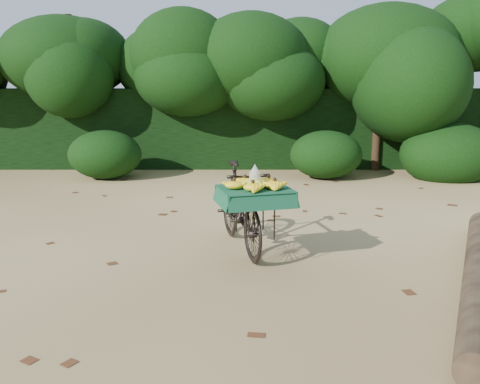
{
  "coord_description": "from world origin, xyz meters",
  "views": [
    {
      "loc": [
        -0.27,
        -5.95,
        1.92
      ],
      "look_at": [
        -0.26,
        -0.53,
        0.76
      ],
      "focal_mm": 38.0,
      "sensor_mm": 36.0,
      "label": 1
    }
  ],
  "objects": [
    {
      "name": "hedge_backdrop",
      "position": [
        0.0,
        6.3,
        0.9
      ],
      "size": [
        26.0,
        1.8,
        1.8
      ],
      "primitive_type": "cube",
      "color": "black",
      "rests_on": "ground"
    },
    {
      "name": "ground",
      "position": [
        0.0,
        0.0,
        0.0
      ],
      "size": [
        80.0,
        80.0,
        0.0
      ],
      "primitive_type": "plane",
      "color": "tan",
      "rests_on": "ground"
    },
    {
      "name": "fallen_log",
      "position": [
        2.05,
        -1.33,
        0.14
      ],
      "size": [
        1.93,
        3.64,
        0.28
      ],
      "primitive_type": "cylinder",
      "rotation": [
        1.57,
        0.0,
        -0.44
      ],
      "color": "brown",
      "rests_on": "ground"
    },
    {
      "name": "vendor_bicycle",
      "position": [
        -0.25,
        -0.21,
        0.52
      ],
      "size": [
        1.03,
        1.84,
        1.02
      ],
      "rotation": [
        0.0,
        0.0,
        0.26
      ],
      "color": "black",
      "rests_on": "ground"
    },
    {
      "name": "bush_clumps",
      "position": [
        0.5,
        4.3,
        0.45
      ],
      "size": [
        8.8,
        1.7,
        0.9
      ],
      "primitive_type": null,
      "color": "black",
      "rests_on": "ground"
    },
    {
      "name": "tree_row",
      "position": [
        -0.65,
        5.5,
        2.0
      ],
      "size": [
        14.5,
        2.0,
        4.0
      ],
      "primitive_type": null,
      "color": "black",
      "rests_on": "ground"
    },
    {
      "name": "leaf_litter",
      "position": [
        0.0,
        0.65,
        0.01
      ],
      "size": [
        7.0,
        7.3,
        0.01
      ],
      "primitive_type": null,
      "color": "#4F2A15",
      "rests_on": "ground"
    }
  ]
}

